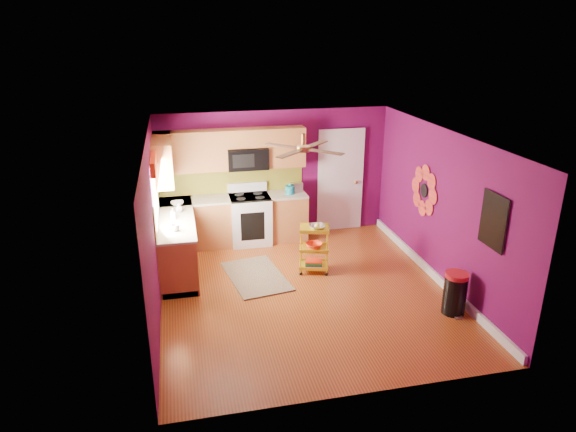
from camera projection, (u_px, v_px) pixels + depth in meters
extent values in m
plane|color=brown|center=(305.00, 291.00, 8.21)|extent=(5.00, 5.00, 0.00)
cube|color=#5E0A47|center=(274.00, 174.00, 10.06)|extent=(4.50, 0.04, 2.50)
cube|color=#5E0A47|center=(364.00, 299.00, 5.48)|extent=(4.50, 0.04, 2.50)
cube|color=#5E0A47|center=(153.00, 230.00, 7.32)|extent=(0.04, 5.00, 2.50)
cube|color=#5E0A47|center=(442.00, 208.00, 8.23)|extent=(0.04, 5.00, 2.50)
cube|color=silver|center=(307.00, 137.00, 7.33)|extent=(4.50, 5.00, 0.04)
cube|color=white|center=(433.00, 274.00, 8.63)|extent=(0.05, 4.90, 0.14)
cube|color=#9C592A|center=(177.00, 243.00, 8.89)|extent=(0.60, 2.30, 0.90)
cube|color=#9C592A|center=(235.00, 221.00, 9.89)|extent=(2.80, 0.60, 0.90)
cube|color=beige|center=(175.00, 218.00, 8.73)|extent=(0.63, 2.30, 0.04)
cube|color=beige|center=(234.00, 198.00, 9.73)|extent=(2.80, 0.63, 0.04)
cube|color=black|center=(179.00, 264.00, 9.03)|extent=(0.54, 2.30, 0.10)
cube|color=black|center=(235.00, 240.00, 10.03)|extent=(2.80, 0.54, 0.10)
cube|color=white|center=(250.00, 220.00, 9.92)|extent=(0.76, 0.66, 0.92)
cube|color=black|center=(250.00, 197.00, 9.76)|extent=(0.76, 0.62, 0.03)
cube|color=white|center=(247.00, 187.00, 9.97)|extent=(0.76, 0.06, 0.18)
cube|color=black|center=(253.00, 226.00, 9.63)|extent=(0.45, 0.02, 0.55)
cube|color=#9C592A|center=(191.00, 151.00, 9.38)|extent=(1.32, 0.33, 0.75)
cube|color=#9C592A|center=(286.00, 147.00, 9.74)|extent=(0.72, 0.33, 0.75)
cube|color=#9C592A|center=(247.00, 138.00, 9.52)|extent=(0.76, 0.33, 0.34)
cube|color=#9C592A|center=(163.00, 159.00, 8.84)|extent=(0.33, 1.30, 0.75)
cube|color=black|center=(247.00, 158.00, 9.62)|extent=(0.76, 0.38, 0.40)
cube|color=#656116|center=(231.00, 180.00, 9.89)|extent=(2.80, 0.01, 0.51)
cube|color=#656116|center=(156.00, 204.00, 8.57)|extent=(0.01, 2.30, 0.51)
cube|color=white|center=(154.00, 189.00, 8.17)|extent=(0.03, 1.20, 1.00)
cube|color=#F43D15|center=(154.00, 160.00, 8.02)|extent=(0.08, 1.35, 0.22)
cube|color=white|center=(340.00, 181.00, 10.39)|extent=(0.85, 0.04, 2.05)
cube|color=white|center=(340.00, 182.00, 10.37)|extent=(0.95, 0.02, 2.15)
sphere|color=#BF8C3F|center=(356.00, 182.00, 10.41)|extent=(0.07, 0.07, 0.07)
cylinder|color=black|center=(424.00, 191.00, 8.74)|extent=(0.01, 0.24, 0.24)
cube|color=#1C9AB8|center=(494.00, 221.00, 6.84)|extent=(0.03, 0.52, 0.72)
cube|color=black|center=(493.00, 221.00, 6.83)|extent=(0.01, 0.56, 0.76)
cylinder|color=#BF8C3F|center=(304.00, 139.00, 7.54)|extent=(0.06, 0.06, 0.16)
cylinder|color=#BF8C3F|center=(303.00, 149.00, 7.59)|extent=(0.20, 0.20, 0.08)
cube|color=#4C2D19|center=(316.00, 144.00, 7.89)|extent=(0.47, 0.47, 0.01)
cube|color=#4C2D19|center=(282.00, 146.00, 7.78)|extent=(0.47, 0.47, 0.01)
cube|color=#4C2D19|center=(290.00, 154.00, 7.29)|extent=(0.47, 0.47, 0.01)
cube|color=#4C2D19|center=(326.00, 152.00, 7.40)|extent=(0.47, 0.47, 0.01)
cube|color=black|center=(256.00, 276.00, 8.68)|extent=(1.09, 1.54, 0.02)
cylinder|color=yellow|center=(301.00, 253.00, 8.60)|extent=(0.02, 0.02, 0.76)
cylinder|color=yellow|center=(327.00, 253.00, 8.57)|extent=(0.02, 0.02, 0.76)
cylinder|color=yellow|center=(301.00, 245.00, 8.88)|extent=(0.02, 0.02, 0.76)
cylinder|color=yellow|center=(327.00, 246.00, 8.86)|extent=(0.02, 0.02, 0.76)
sphere|color=black|center=(301.00, 274.00, 8.73)|extent=(0.05, 0.05, 0.05)
sphere|color=black|center=(326.00, 274.00, 8.71)|extent=(0.05, 0.05, 0.05)
sphere|color=black|center=(301.00, 266.00, 9.02)|extent=(0.05, 0.05, 0.05)
sphere|color=black|center=(326.00, 266.00, 9.00)|extent=(0.05, 0.05, 0.05)
cube|color=yellow|center=(314.00, 229.00, 8.60)|extent=(0.57, 0.48, 0.03)
cube|color=yellow|center=(314.00, 248.00, 8.72)|extent=(0.57, 0.48, 0.03)
cube|color=yellow|center=(314.00, 266.00, 8.84)|extent=(0.57, 0.48, 0.03)
imported|color=beige|center=(317.00, 227.00, 8.58)|extent=(0.33, 0.33, 0.07)
sphere|color=yellow|center=(317.00, 226.00, 8.57)|extent=(0.09, 0.09, 0.09)
imported|color=#F43D15|center=(314.00, 245.00, 8.70)|extent=(0.34, 0.34, 0.09)
cube|color=navy|center=(314.00, 264.00, 8.83)|extent=(0.33, 0.28, 0.04)
cube|color=#267233|center=(314.00, 262.00, 8.81)|extent=(0.33, 0.28, 0.03)
cube|color=#F43D15|center=(314.00, 261.00, 8.80)|extent=(0.33, 0.28, 0.03)
cylinder|color=black|center=(455.00, 295.00, 7.51)|extent=(0.39, 0.39, 0.58)
cylinder|color=red|center=(457.00, 275.00, 7.39)|extent=(0.34, 0.34, 0.07)
cube|color=beige|center=(458.00, 317.00, 7.45)|extent=(0.12, 0.08, 0.03)
cylinder|color=#127C8A|center=(290.00, 190.00, 9.87)|extent=(0.18, 0.18, 0.16)
sphere|color=#127C8A|center=(290.00, 185.00, 9.84)|extent=(0.06, 0.06, 0.06)
cube|color=beige|center=(297.00, 187.00, 10.01)|extent=(0.22, 0.15, 0.18)
imported|color=#EA3F72|center=(173.00, 214.00, 8.59)|extent=(0.08, 0.08, 0.18)
imported|color=white|center=(179.00, 208.00, 8.91)|extent=(0.13, 0.13, 0.16)
imported|color=white|center=(177.00, 203.00, 9.28)|extent=(0.23, 0.23, 0.06)
imported|color=white|center=(175.00, 228.00, 8.10)|extent=(0.13, 0.13, 0.11)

